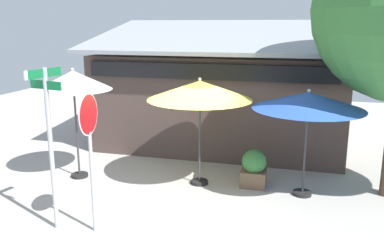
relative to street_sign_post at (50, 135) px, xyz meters
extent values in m
cube|color=#ADA8A0|center=(1.90, 1.97, -1.96)|extent=(28.00, 28.00, 0.10)
cube|color=#473833|center=(1.99, 6.67, -0.40)|extent=(7.68, 4.13, 3.02)
cube|color=#999EA8|center=(1.99, 6.52, 1.70)|extent=(8.18, 4.77, 1.00)
cube|color=black|center=(1.99, 4.55, 0.76)|extent=(7.08, 0.16, 0.44)
cylinder|color=#A8AAB2|center=(0.00, 0.00, -0.32)|extent=(0.09, 0.09, 3.18)
cube|color=#116B38|center=(0.00, 0.00, 1.17)|extent=(0.21, 0.76, 0.16)
cube|color=#116B38|center=(0.00, 0.00, 0.95)|extent=(0.76, 0.21, 0.16)
cube|color=white|center=(-0.09, -0.40, 1.17)|extent=(0.05, 0.07, 0.16)
cylinder|color=#A8AAB2|center=(0.79, 0.09, -0.91)|extent=(0.07, 0.07, 2.00)
cylinder|color=white|center=(0.79, 0.09, 0.42)|extent=(0.08, 0.79, 0.79)
cylinder|color=red|center=(0.79, 0.09, 0.42)|extent=(0.09, 0.74, 0.74)
cylinder|color=black|center=(-1.01, 2.60, -1.87)|extent=(0.44, 0.44, 0.08)
cylinder|color=#333335|center=(-1.01, 2.60, -0.72)|extent=(0.05, 0.05, 2.39)
cone|color=white|center=(-1.01, 2.60, 0.67)|extent=(1.94, 1.94, 0.48)
sphere|color=silver|center=(-1.01, 2.60, 0.94)|extent=(0.08, 0.08, 0.08)
cylinder|color=black|center=(2.18, 2.96, -1.87)|extent=(0.44, 0.44, 0.08)
cylinder|color=#333335|center=(2.18, 2.96, -0.80)|extent=(0.05, 0.05, 2.23)
cone|color=#EAD14C|center=(2.18, 2.96, 0.49)|extent=(2.56, 2.56, 0.46)
sphere|color=silver|center=(2.18, 2.96, 0.75)|extent=(0.08, 0.08, 0.08)
cylinder|color=black|center=(4.71, 2.92, -1.87)|extent=(0.44, 0.44, 0.08)
cylinder|color=#333335|center=(4.71, 2.92, -0.84)|extent=(0.05, 0.05, 2.14)
cone|color=#2D56B7|center=(4.71, 2.92, 0.37)|extent=(2.53, 2.53, 0.39)
sphere|color=silver|center=(4.71, 2.92, 0.59)|extent=(0.08, 0.08, 0.08)
cube|color=brown|center=(3.52, 3.19, -1.71)|extent=(0.62, 0.62, 0.41)
sphere|color=#387538|center=(3.52, 3.19, -1.28)|extent=(0.61, 0.61, 0.61)
camera|label=1|loc=(4.51, -6.39, 2.03)|focal=37.79mm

